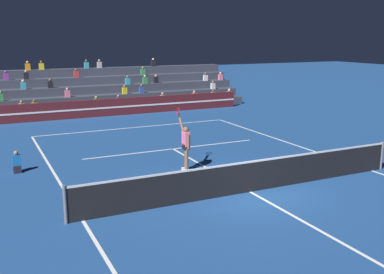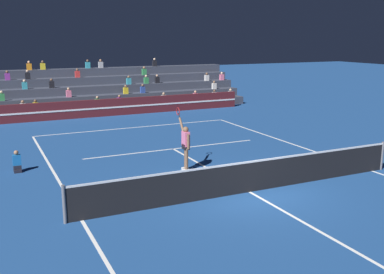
% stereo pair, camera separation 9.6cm
% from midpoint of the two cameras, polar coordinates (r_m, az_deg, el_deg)
% --- Properties ---
extents(ground_plane, '(120.00, 120.00, 0.00)m').
position_cam_midpoint_polar(ground_plane, '(15.03, 7.20, -6.92)').
color(ground_plane, navy).
extents(court_lines, '(11.10, 23.90, 0.01)m').
position_cam_midpoint_polar(court_lines, '(15.03, 7.20, -6.91)').
color(court_lines, white).
rests_on(court_lines, ground).
extents(tennis_net, '(12.00, 0.10, 1.10)m').
position_cam_midpoint_polar(tennis_net, '(14.86, 7.26, -4.95)').
color(tennis_net, slate).
rests_on(tennis_net, ground).
extents(sponsor_banner_wall, '(18.00, 0.26, 1.10)m').
position_cam_midpoint_polar(sponsor_banner_wall, '(29.50, -10.13, 3.75)').
color(sponsor_banner_wall, '#51191E').
rests_on(sponsor_banner_wall, ground).
extents(bleacher_stand, '(20.61, 4.75, 3.38)m').
position_cam_midpoint_polar(bleacher_stand, '(33.08, -11.97, 5.43)').
color(bleacher_stand, '#383D4C').
rests_on(bleacher_stand, ground).
extents(ball_kid_courtside, '(0.30, 0.36, 0.84)m').
position_cam_midpoint_polar(ball_kid_courtside, '(18.15, -21.49, -3.19)').
color(ball_kid_courtside, black).
rests_on(ball_kid_courtside, ground).
extents(tennis_player, '(0.34, 1.23, 2.39)m').
position_cam_midpoint_polar(tennis_player, '(16.99, -0.97, -1.06)').
color(tennis_player, brown).
rests_on(tennis_player, ground).
extents(tennis_ball, '(0.07, 0.07, 0.07)m').
position_cam_midpoint_polar(tennis_ball, '(19.08, 10.53, -2.69)').
color(tennis_ball, '#C6DB33').
rests_on(tennis_ball, ground).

